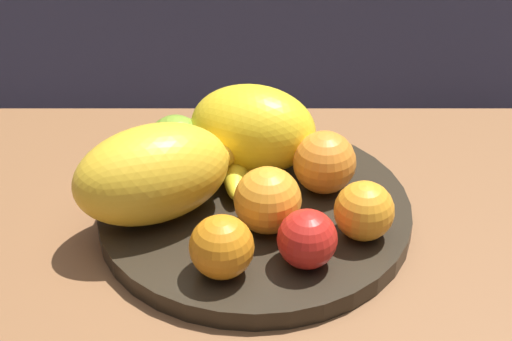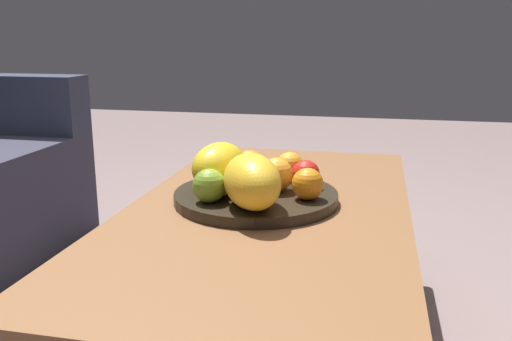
{
  "view_description": "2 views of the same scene",
  "coord_description": "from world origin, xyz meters",
  "px_view_note": "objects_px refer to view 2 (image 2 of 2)",
  "views": [
    {
      "loc": [
        0.02,
        -0.78,
        1.02
      ],
      "look_at": [
        0.02,
        0.03,
        0.47
      ],
      "focal_mm": 58.92,
      "sensor_mm": 36.0,
      "label": 1
    },
    {
      "loc": [
        -1.16,
        -0.23,
        0.77
      ],
      "look_at": [
        0.02,
        0.03,
        0.47
      ],
      "focal_mm": 38.13,
      "sensor_mm": 36.0,
      "label": 2
    }
  ],
  "objects_px": {
    "orange_front": "(276,175)",
    "banana_bunch": "(223,179)",
    "apple_left": "(209,186)",
    "apple_right": "(306,174)",
    "orange_back": "(250,166)",
    "fruit_bowl": "(256,197)",
    "orange_left": "(290,166)",
    "orange_right": "(308,184)",
    "melon_large_front": "(252,181)",
    "melon_smaller_beside": "(219,166)",
    "coffee_table": "(269,222)"
  },
  "relations": [
    {
      "from": "coffee_table",
      "to": "orange_back",
      "type": "height_order",
      "value": "orange_back"
    },
    {
      "from": "fruit_bowl",
      "to": "apple_left",
      "type": "relative_size",
      "value": 5.15
    },
    {
      "from": "melon_large_front",
      "to": "orange_right",
      "type": "xyz_separation_m",
      "value": [
        0.08,
        -0.11,
        -0.02
      ]
    },
    {
      "from": "orange_front",
      "to": "banana_bunch",
      "type": "height_order",
      "value": "orange_front"
    },
    {
      "from": "orange_front",
      "to": "apple_left",
      "type": "xyz_separation_m",
      "value": [
        -0.11,
        0.12,
        -0.0
      ]
    },
    {
      "from": "apple_right",
      "to": "fruit_bowl",
      "type": "bearing_deg",
      "value": 117.83
    },
    {
      "from": "orange_back",
      "to": "orange_front",
      "type": "bearing_deg",
      "value": -131.65
    },
    {
      "from": "melon_large_front",
      "to": "orange_left",
      "type": "relative_size",
      "value": 2.72
    },
    {
      "from": "orange_front",
      "to": "orange_back",
      "type": "bearing_deg",
      "value": 48.35
    },
    {
      "from": "apple_left",
      "to": "banana_bunch",
      "type": "height_order",
      "value": "apple_left"
    },
    {
      "from": "melon_smaller_beside",
      "to": "orange_front",
      "type": "xyz_separation_m",
      "value": [
        0.02,
        -0.13,
        -0.02
      ]
    },
    {
      "from": "melon_large_front",
      "to": "apple_left",
      "type": "xyz_separation_m",
      "value": [
        0.02,
        0.1,
        -0.02
      ]
    },
    {
      "from": "melon_smaller_beside",
      "to": "fruit_bowl",
      "type": "bearing_deg",
      "value": -88.3
    },
    {
      "from": "orange_right",
      "to": "banana_bunch",
      "type": "distance_m",
      "value": 0.2
    },
    {
      "from": "coffee_table",
      "to": "melon_smaller_beside",
      "type": "xyz_separation_m",
      "value": [
        0.01,
        0.12,
        0.12
      ]
    },
    {
      "from": "melon_smaller_beside",
      "to": "apple_right",
      "type": "relative_size",
      "value": 2.41
    },
    {
      "from": "melon_large_front",
      "to": "banana_bunch",
      "type": "height_order",
      "value": "melon_large_front"
    },
    {
      "from": "coffee_table",
      "to": "apple_left",
      "type": "distance_m",
      "value": 0.17
    },
    {
      "from": "orange_right",
      "to": "apple_left",
      "type": "xyz_separation_m",
      "value": [
        -0.06,
        0.2,
        0.0
      ]
    },
    {
      "from": "banana_bunch",
      "to": "orange_back",
      "type": "bearing_deg",
      "value": -21.25
    },
    {
      "from": "orange_left",
      "to": "banana_bunch",
      "type": "xyz_separation_m",
      "value": [
        -0.14,
        0.13,
        -0.0
      ]
    },
    {
      "from": "orange_front",
      "to": "orange_back",
      "type": "relative_size",
      "value": 1.0
    },
    {
      "from": "fruit_bowl",
      "to": "apple_right",
      "type": "distance_m",
      "value": 0.13
    },
    {
      "from": "apple_left",
      "to": "orange_front",
      "type": "bearing_deg",
      "value": -47.47
    },
    {
      "from": "fruit_bowl",
      "to": "orange_front",
      "type": "distance_m",
      "value": 0.07
    },
    {
      "from": "orange_right",
      "to": "orange_front",
      "type": "bearing_deg",
      "value": 57.71
    },
    {
      "from": "melon_large_front",
      "to": "fruit_bowl",
      "type": "bearing_deg",
      "value": 8.52
    },
    {
      "from": "orange_right",
      "to": "banana_bunch",
      "type": "relative_size",
      "value": 0.43
    },
    {
      "from": "orange_front",
      "to": "fruit_bowl",
      "type": "bearing_deg",
      "value": 108.2
    },
    {
      "from": "orange_back",
      "to": "banana_bunch",
      "type": "bearing_deg",
      "value": 158.75
    },
    {
      "from": "orange_left",
      "to": "apple_left",
      "type": "relative_size",
      "value": 0.94
    },
    {
      "from": "coffee_table",
      "to": "orange_front",
      "type": "height_order",
      "value": "orange_front"
    },
    {
      "from": "melon_large_front",
      "to": "banana_bunch",
      "type": "bearing_deg",
      "value": 42.5
    },
    {
      "from": "orange_front",
      "to": "orange_right",
      "type": "xyz_separation_m",
      "value": [
        -0.05,
        -0.08,
        -0.0
      ]
    },
    {
      "from": "melon_smaller_beside",
      "to": "orange_left",
      "type": "height_order",
      "value": "melon_smaller_beside"
    },
    {
      "from": "coffee_table",
      "to": "apple_left",
      "type": "bearing_deg",
      "value": 125.8
    },
    {
      "from": "melon_large_front",
      "to": "melon_smaller_beside",
      "type": "xyz_separation_m",
      "value": [
        0.12,
        0.1,
        -0.0
      ]
    },
    {
      "from": "melon_large_front",
      "to": "melon_smaller_beside",
      "type": "distance_m",
      "value": 0.16
    },
    {
      "from": "melon_smaller_beside",
      "to": "orange_right",
      "type": "distance_m",
      "value": 0.21
    },
    {
      "from": "apple_left",
      "to": "apple_right",
      "type": "xyz_separation_m",
      "value": [
        0.16,
        -0.19,
        -0.0
      ]
    },
    {
      "from": "melon_smaller_beside",
      "to": "apple_left",
      "type": "distance_m",
      "value": 0.1
    },
    {
      "from": "orange_left",
      "to": "apple_left",
      "type": "bearing_deg",
      "value": 148.1
    },
    {
      "from": "fruit_bowl",
      "to": "banana_bunch",
      "type": "distance_m",
      "value": 0.09
    },
    {
      "from": "banana_bunch",
      "to": "melon_large_front",
      "type": "bearing_deg",
      "value": -137.5
    },
    {
      "from": "orange_left",
      "to": "apple_right",
      "type": "bearing_deg",
      "value": -143.76
    },
    {
      "from": "apple_right",
      "to": "orange_left",
      "type": "bearing_deg",
      "value": 36.24
    },
    {
      "from": "apple_left",
      "to": "coffee_table",
      "type": "bearing_deg",
      "value": -54.2
    },
    {
      "from": "apple_left",
      "to": "apple_right",
      "type": "relative_size",
      "value": 1.11
    },
    {
      "from": "orange_back",
      "to": "apple_left",
      "type": "height_order",
      "value": "orange_back"
    },
    {
      "from": "orange_left",
      "to": "orange_back",
      "type": "bearing_deg",
      "value": 112.65
    }
  ]
}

